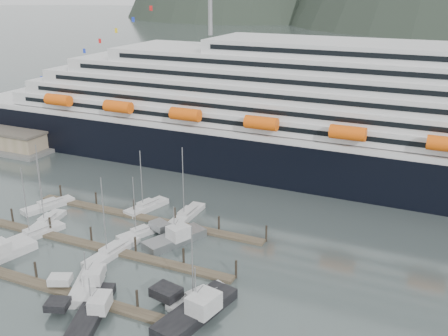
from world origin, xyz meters
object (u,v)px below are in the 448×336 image
(sailboat_c, at_px, (140,233))
(sailboat_h, at_px, (199,299))
(sailboat_e, at_px, (48,206))
(trawler_e, at_px, (174,237))
(sailboat_g, at_px, (187,215))
(trawler_d, at_px, (195,310))
(cruise_ship, at_px, (376,128))
(sailboat_b, at_px, (35,234))
(trawler_c, at_px, (91,310))
(trawler_b, at_px, (86,283))
(sailboat_d, at_px, (112,252))
(sailboat_f, at_px, (147,207))
(sailboat_a, at_px, (47,222))

(sailboat_c, height_order, sailboat_h, sailboat_h)
(sailboat_e, relative_size, trawler_e, 1.16)
(sailboat_g, xyz_separation_m, trawler_d, (15.97, -27.01, 0.58))
(cruise_ship, xyz_separation_m, sailboat_b, (-48.49, -53.08, -11.61))
(trawler_c, bearing_deg, trawler_b, 23.51)
(sailboat_d, xyz_separation_m, sailboat_g, (4.21, 17.87, 0.00))
(cruise_ship, distance_m, sailboat_e, 70.65)
(sailboat_c, distance_m, trawler_c, 23.75)
(trawler_d, bearing_deg, sailboat_f, 53.83)
(sailboat_b, height_order, sailboat_g, sailboat_g)
(sailboat_b, relative_size, sailboat_h, 1.10)
(sailboat_h, bearing_deg, trawler_b, 128.29)
(sailboat_h, bearing_deg, trawler_d, -136.09)
(cruise_ship, bearing_deg, sailboat_e, -142.34)
(trawler_b, xyz_separation_m, trawler_c, (4.63, -4.89, -0.04))
(sailboat_d, height_order, sailboat_g, sailboat_g)
(sailboat_f, relative_size, trawler_b, 1.19)
(sailboat_d, height_order, trawler_e, sailboat_d)
(trawler_c, bearing_deg, sailboat_a, 32.59)
(sailboat_d, distance_m, sailboat_f, 18.49)
(sailboat_e, bearing_deg, cruise_ship, -32.57)
(cruise_ship, relative_size, sailboat_e, 15.22)
(sailboat_h, xyz_separation_m, trawler_b, (-16.29, -3.99, 0.45))
(trawler_c, distance_m, trawler_e, 22.80)
(cruise_ship, xyz_separation_m, trawler_b, (-29.63, -62.66, -11.17))
(sailboat_a, distance_m, trawler_c, 31.75)
(sailboat_b, xyz_separation_m, trawler_d, (36.31, -8.88, 0.58))
(trawler_c, height_order, trawler_e, trawler_e)
(sailboat_a, distance_m, sailboat_d, 18.41)
(sailboat_b, relative_size, trawler_d, 0.95)
(trawler_b, bearing_deg, sailboat_h, -100.43)
(trawler_b, height_order, trawler_c, trawler_b)
(trawler_d, bearing_deg, sailboat_h, 30.48)
(sailboat_f, relative_size, sailboat_g, 0.87)
(sailboat_a, distance_m, sailboat_b, 5.13)
(sailboat_b, bearing_deg, trawler_d, -88.54)
(sailboat_d, relative_size, trawler_c, 1.14)
(cruise_ship, height_order, sailboat_f, cruise_ship)
(sailboat_a, bearing_deg, cruise_ship, -57.00)
(cruise_ship, xyz_separation_m, sailboat_g, (-28.15, -34.95, -11.61))
(sailboat_g, bearing_deg, sailboat_e, 104.59)
(cruise_ship, distance_m, trawler_d, 64.10)
(cruise_ship, bearing_deg, trawler_d, -101.12)
(sailboat_f, distance_m, trawler_e, 15.41)
(sailboat_h, bearing_deg, trawler_c, 151.81)
(sailboat_b, bearing_deg, sailboat_f, -16.90)
(sailboat_e, bearing_deg, trawler_c, -109.84)
(sailboat_b, height_order, sailboat_e, sailboat_e)
(sailboat_c, height_order, trawler_d, sailboat_c)
(sailboat_g, height_order, sailboat_h, sailboat_g)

